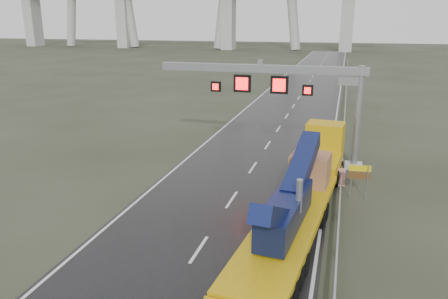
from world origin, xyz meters
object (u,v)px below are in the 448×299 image
(sign_gantry, at_px, (289,86))
(exit_sign_pair, at_px, (360,175))
(striped_barrier, at_px, (340,177))
(heavy_haul_truck, at_px, (306,182))

(sign_gantry, height_order, exit_sign_pair, sign_gantry)
(sign_gantry, distance_m, striped_barrier, 7.46)
(heavy_haul_truck, distance_m, striped_barrier, 4.89)
(sign_gantry, relative_size, striped_barrier, 13.66)
(sign_gantry, xyz_separation_m, striped_barrier, (3.90, -3.84, -5.07))
(exit_sign_pair, bearing_deg, striped_barrier, 112.54)
(sign_gantry, bearing_deg, exit_sign_pair, -49.53)
(striped_barrier, bearing_deg, heavy_haul_truck, -123.40)
(heavy_haul_truck, relative_size, exit_sign_pair, 8.65)
(striped_barrier, bearing_deg, sign_gantry, 123.83)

